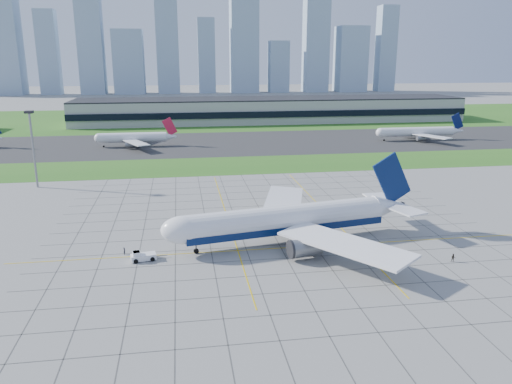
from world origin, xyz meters
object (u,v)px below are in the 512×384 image
light_mast (32,140)px  distant_jet_2 (418,132)px  crew_near (124,251)px  airliner (287,220)px  pushback_tug (142,256)px  distant_jet_1 (134,137)px  crew_far (453,258)px

light_mast → distant_jet_2: size_ratio=0.55×
crew_near → distant_jet_2: size_ratio=0.04×
airliner → pushback_tug: (-33.24, -6.14, -4.49)m
light_mast → pushback_tug: 81.11m
pushback_tug → distant_jet_1: distant_jet_1 is taller
light_mast → crew_near: bearing=-62.0°
crew_far → distant_jet_1: 175.45m
light_mast → distant_jet_1: light_mast is taller
pushback_tug → distant_jet_2: 195.49m
pushback_tug → distant_jet_1: size_ratio=0.18×
light_mast → airliner: 96.66m
airliner → pushback_tug: bearing=-179.9°
distant_jet_1 → airliner: bearing=-71.7°
pushback_tug → crew_near: bearing=125.2°
crew_near → crew_far: 71.50m
airliner → crew_near: size_ratio=38.14×
light_mast → airliner: (72.22, -63.34, -10.73)m
airliner → distant_jet_1: size_ratio=1.48×
light_mast → distant_jet_2: bearing=23.1°
airliner → crew_far: 37.06m
light_mast → airliner: size_ratio=0.41×
light_mast → distant_jet_1: size_ratio=0.60×
distant_jet_1 → crew_far: bearing=-63.3°
airliner → crew_far: airliner is taller
airliner → distant_jet_1: 147.08m
airliner → distant_jet_1: airliner is taller
airliner → distant_jet_2: (99.95, 136.92, -0.96)m
airliner → distant_jet_1: (-46.15, 139.65, -0.96)m
crew_near → distant_jet_2: distant_jet_2 is taller
pushback_tug → light_mast: bearing=108.9°
crew_near → pushback_tug: bearing=-121.9°
pushback_tug → crew_far: (65.80, -10.97, -0.05)m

